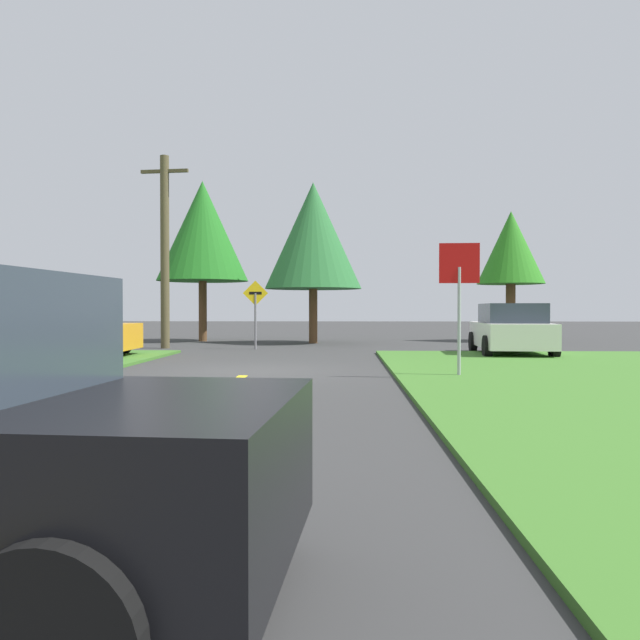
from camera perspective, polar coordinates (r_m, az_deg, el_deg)
The scene contains 10 objects.
ground_plane at distance 14.33m, azimuth -6.52°, elevation -4.77°, with size 120.00×120.00×0.00m, color #363636.
lane_stripe_center at distance 6.62m, azimuth -17.25°, elevation -11.53°, with size 0.20×14.00×0.01m, color yellow.
stop_sign at distance 12.98m, azimuth 12.86°, elevation 3.48°, with size 0.83×0.07×2.81m.
parked_car_near_building at distance 19.59m, azimuth -23.21°, elevation -0.93°, with size 4.40×2.25×1.62m.
car_on_crossroad at distance 20.04m, azimuth 17.37°, elevation -0.86°, with size 2.35×4.30×1.62m.
utility_pole_mid at distance 23.37m, azimuth -14.27°, elevation 6.39°, with size 1.80×0.32×7.10m.
direction_sign at distance 22.11m, azimuth -6.04°, elevation 1.25°, with size 0.90×0.15×2.48m.
oak_tree_left at distance 28.28m, azimuth -10.90°, elevation 8.12°, with size 4.10×4.10×7.23m.
pine_tree_center at distance 26.15m, azimuth -0.64°, elevation 7.85°, with size 4.11×4.11×6.83m.
oak_tree_right at distance 28.89m, azimuth 17.38°, elevation 6.38°, with size 2.98×2.98×5.86m.
Camera 1 is at (2.15, -14.09, 1.43)m, focal length 34.30 mm.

